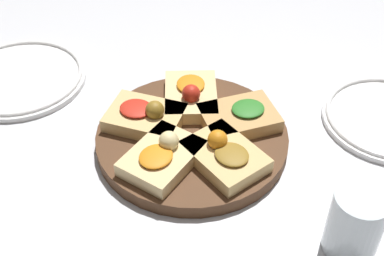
{
  "coord_description": "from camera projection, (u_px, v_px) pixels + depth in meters",
  "views": [
    {
      "loc": [
        0.08,
        -0.66,
        0.63
      ],
      "look_at": [
        0.0,
        0.0,
        0.04
      ],
      "focal_mm": 50.0,
      "sensor_mm": 36.0,
      "label": 1
    }
  ],
  "objects": [
    {
      "name": "ground_plane",
      "position": [
        192.0,
        144.0,
        0.91
      ],
      "size": [
        3.0,
        3.0,
        0.0
      ],
      "primitive_type": "plane",
      "color": "silver"
    },
    {
      "name": "serving_board",
      "position": [
        192.0,
        139.0,
        0.91
      ],
      "size": [
        0.32,
        0.32,
        0.02
      ],
      "primitive_type": "cylinder",
      "color": "#51331E",
      "rests_on": "ground_plane"
    },
    {
      "name": "focaccia_slice_0",
      "position": [
        225.0,
        155.0,
        0.84
      ],
      "size": [
        0.15,
        0.15,
        0.05
      ],
      "color": "#DBB775",
      "rests_on": "serving_board"
    },
    {
      "name": "focaccia_slice_1",
      "position": [
        240.0,
        117.0,
        0.91
      ],
      "size": [
        0.15,
        0.14,
        0.03
      ],
      "color": "tan",
      "rests_on": "serving_board"
    },
    {
      "name": "focaccia_slice_2",
      "position": [
        191.0,
        95.0,
        0.95
      ],
      "size": [
        0.11,
        0.14,
        0.05
      ],
      "color": "#E5C689",
      "rests_on": "serving_board"
    },
    {
      "name": "focaccia_slice_3",
      "position": [
        145.0,
        116.0,
        0.91
      ],
      "size": [
        0.14,
        0.11,
        0.05
      ],
      "color": "#DBB775",
      "rests_on": "serving_board"
    },
    {
      "name": "focaccia_slice_4",
      "position": [
        162.0,
        156.0,
        0.84
      ],
      "size": [
        0.14,
        0.15,
        0.05
      ],
      "color": "#E5C689",
      "rests_on": "serving_board"
    },
    {
      "name": "plate_left",
      "position": [
        20.0,
        77.0,
        1.04
      ],
      "size": [
        0.26,
        0.26,
        0.02
      ],
      "color": "white",
      "rests_on": "ground_plane"
    },
    {
      "name": "water_glass",
      "position": [
        355.0,
        223.0,
        0.72
      ],
      "size": [
        0.08,
        0.08,
        0.11
      ],
      "primitive_type": "cylinder",
      "color": "silver",
      "rests_on": "ground_plane"
    }
  ]
}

